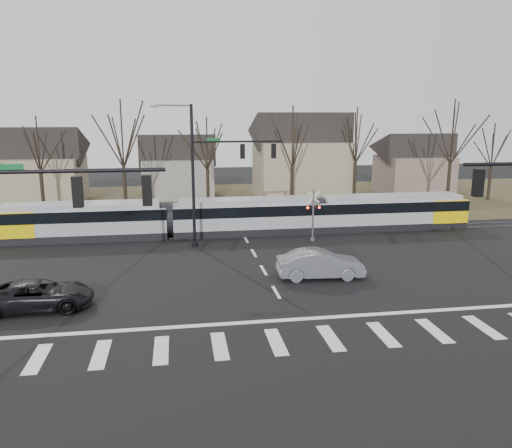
{
  "coord_description": "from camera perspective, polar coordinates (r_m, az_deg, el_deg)",
  "views": [
    {
      "loc": [
        -5.12,
        -23.23,
        9.37
      ],
      "look_at": [
        0.0,
        9.0,
        2.3
      ],
      "focal_mm": 35.0,
      "sensor_mm": 36.0,
      "label": 1
    }
  ],
  "objects": [
    {
      "name": "lane_dashes",
      "position": [
        40.65,
        -1.55,
        -1.1
      ],
      "size": [
        0.18,
        30.0,
        0.01
      ],
      "color": "silver",
      "rests_on": "ground"
    },
    {
      "name": "tree_row",
      "position": [
        49.93,
        -0.8,
        7.21
      ],
      "size": [
        59.2,
        7.2,
        10.0
      ],
      "color": "black",
      "rests_on": "ground"
    },
    {
      "name": "suv",
      "position": [
        27.08,
        -23.65,
        -7.45
      ],
      "size": [
        2.94,
        5.5,
        1.46
      ],
      "primitive_type": "imported",
      "rotation": [
        0.0,
        0.0,
        1.62
      ],
      "color": "black",
      "rests_on": "ground"
    },
    {
      "name": "ground",
      "position": [
        25.57,
        3.21,
        -9.3
      ],
      "size": [
        140.0,
        140.0,
        0.0
      ],
      "primitive_type": "plane",
      "color": "black"
    },
    {
      "name": "tram",
      "position": [
        40.35,
        -1.31,
        1.06
      ],
      "size": [
        37.8,
        2.81,
        2.87
      ],
      "color": "gray",
      "rests_on": "ground"
    },
    {
      "name": "signal_pole_far",
      "position": [
        36.02,
        -4.69,
        6.34
      ],
      "size": [
        9.28,
        0.44,
        10.2
      ],
      "color": "black",
      "rests_on": "ground"
    },
    {
      "name": "grass_verge",
      "position": [
        56.25,
        -3.68,
        2.62
      ],
      "size": [
        140.0,
        28.0,
        0.01
      ],
      "primitive_type": "cube",
      "color": "#38331E",
      "rests_on": "ground"
    },
    {
      "name": "house_b",
      "position": [
        59.47,
        -8.94,
        6.87
      ],
      "size": [
        8.64,
        7.56,
        7.65
      ],
      "color": "gray",
      "rests_on": "ground"
    },
    {
      "name": "rail_pair",
      "position": [
        40.46,
        -1.51,
        -1.13
      ],
      "size": [
        90.0,
        1.52,
        0.06
      ],
      "color": "#59595E",
      "rests_on": "ground"
    },
    {
      "name": "crosswalk",
      "position": [
        21.99,
        5.46,
        -13.04
      ],
      "size": [
        27.0,
        2.6,
        0.01
      ],
      "color": "silver",
      "rests_on": "ground"
    },
    {
      "name": "stop_line",
      "position": [
        23.94,
        4.13,
        -10.84
      ],
      "size": [
        28.0,
        0.35,
        0.01
      ],
      "primitive_type": "cube",
      "color": "silver",
      "rests_on": "ground"
    },
    {
      "name": "signal_pole_near_left",
      "position": [
        18.39,
        -25.53,
        -0.51
      ],
      "size": [
        9.28,
        0.44,
        10.2
      ],
      "color": "black",
      "rests_on": "ground"
    },
    {
      "name": "sedan",
      "position": [
        29.71,
        7.34,
        -4.56
      ],
      "size": [
        2.47,
        5.35,
        1.68
      ],
      "primitive_type": "imported",
      "rotation": [
        0.0,
        0.0,
        1.5
      ],
      "color": "slate",
      "rests_on": "ground"
    },
    {
      "name": "house_d",
      "position": [
        65.33,
        17.61,
        6.92
      ],
      "size": [
        8.64,
        7.56,
        7.65
      ],
      "color": "#6F5851",
      "rests_on": "ground"
    },
    {
      "name": "house_a",
      "position": [
        59.33,
        -23.67,
        6.46
      ],
      "size": [
        9.72,
        8.64,
        8.6
      ],
      "color": "gray",
      "rests_on": "ground"
    },
    {
      "name": "rail_crossing_signal",
      "position": [
        38.16,
        6.54,
        0.83
      ],
      "size": [
        1.08,
        0.36,
        4.0
      ],
      "color": "#59595B",
      "rests_on": "ground"
    },
    {
      "name": "house_c",
      "position": [
        58.12,
        5.11,
        8.1
      ],
      "size": [
        10.8,
        8.64,
        10.1
      ],
      "color": "gray",
      "rests_on": "ground"
    }
  ]
}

